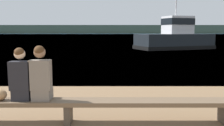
% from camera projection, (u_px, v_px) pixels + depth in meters
% --- Properties ---
extents(water_surface, '(240.00, 240.00, 0.00)m').
position_uv_depth(water_surface, '(112.00, 35.00, 127.28)').
color(water_surface, '#386084').
rests_on(water_surface, ground).
extents(far_shoreline, '(600.00, 12.00, 6.42)m').
position_uv_depth(far_shoreline, '(112.00, 29.00, 195.70)').
color(far_shoreline, '#384233').
rests_on(far_shoreline, ground).
extents(bench_main, '(6.77, 0.44, 0.47)m').
position_uv_depth(bench_main, '(68.00, 104.00, 4.90)').
color(bench_main, brown).
rests_on(bench_main, ground).
extents(person_left, '(0.40, 0.39, 1.04)m').
position_uv_depth(person_left, '(21.00, 78.00, 4.84)').
color(person_left, black).
rests_on(person_left, bench_main).
extents(person_right, '(0.40, 0.39, 1.07)m').
position_uv_depth(person_right, '(40.00, 76.00, 4.83)').
color(person_right, '#70665B').
rests_on(person_right, bench_main).
extents(tugboat_red, '(8.44, 5.89, 6.46)m').
position_uv_depth(tugboat_red, '(174.00, 39.00, 25.56)').
color(tugboat_red, black).
rests_on(tugboat_red, water_surface).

